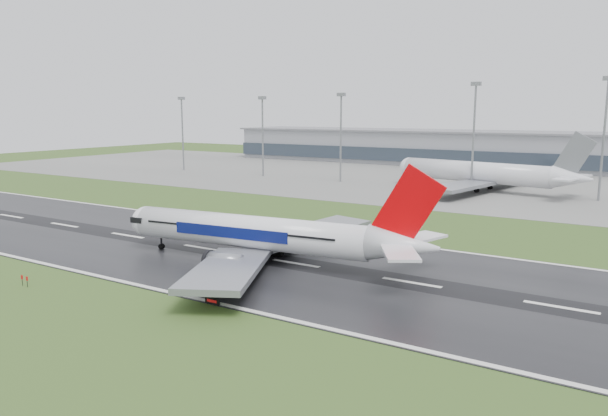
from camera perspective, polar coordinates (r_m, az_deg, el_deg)
The scene contains 12 objects.
ground at distance 105.34m, azimuth -10.05°, elevation -4.00°, with size 520.00×520.00×0.00m, color #2F4B1B.
runway at distance 105.33m, azimuth -10.06°, elevation -3.98°, with size 400.00×45.00×0.10m, color black.
apron at distance 213.74m, azimuth 12.91°, elevation 2.82°, with size 400.00×130.00×0.08m, color slate.
terminal at distance 270.32m, azimuth 17.17°, elevation 5.61°, with size 240.00×36.00×15.00m, color gray.
main_airliner at distance 92.22m, azimuth -3.58°, elevation -0.56°, with size 55.44×52.80×16.37m, color white, non-canonical shape.
parked_airliner at distance 185.12m, azimuth 17.49°, elevation 4.46°, with size 62.64×58.32×18.36m, color silver, non-canonical shape.
runway_sign at distance 75.06m, azimuth -9.13°, elevation -9.20°, with size 2.30×0.26×1.04m, color black, non-canonical shape.
floodmast_0 at distance 244.06m, azimuth -12.04°, elevation 7.11°, with size 0.64×0.64×29.18m, color gray.
floodmast_1 at distance 217.67m, azimuth -4.15°, elevation 6.97°, with size 0.64×0.64×28.89m, color gray.
floodmast_2 at distance 199.83m, azimuth 3.69°, elevation 6.83°, with size 0.64×0.64×29.61m, color gray.
floodmast_3 at distance 182.62m, azimuth 16.57°, elevation 6.58°, with size 0.64×0.64×32.10m, color gray.
floodmast_4 at distance 176.54m, azimuth 27.74°, elevation 5.88°, with size 0.64×0.64×32.72m, color gray.
Camera 1 is at (68.82, -75.85, 24.64)m, focal length 33.70 mm.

